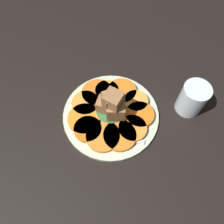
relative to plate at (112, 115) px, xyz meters
The scene contains 16 objects.
table_slab 1.52cm from the plate, ahead, with size 120.00×120.00×2.00cm, color black.
plate is the anchor object (origin of this frame).
carrot_slice_0 7.35cm from the plate, 98.44° to the left, with size 6.88×6.88×1.27cm, color orange.
carrot_slice_1 7.65cm from the plate, 120.57° to the left, with size 8.99×8.99×1.27cm, color orange.
carrot_slice_2 7.83cm from the plate, 156.46° to the left, with size 7.79×7.79×1.27cm, color orange.
carrot_slice_3 7.42cm from the plate, 165.40° to the right, with size 9.18×9.18×1.27cm, color orange.
carrot_slice_4 7.94cm from the plate, 141.44° to the right, with size 7.43×7.43×1.27cm, color orange.
carrot_slice_5 7.29cm from the plate, 107.02° to the right, with size 8.89×8.89×1.27cm, color orange.
carrot_slice_6 7.25cm from the plate, 71.50° to the right, with size 8.68×8.68×1.27cm, color orange.
carrot_slice_7 7.54cm from the plate, 40.09° to the right, with size 7.57×7.57×1.27cm, color orange.
carrot_slice_8 7.99cm from the plate, ahead, with size 7.88×7.88×1.27cm, color orange.
carrot_slice_9 8.04cm from the plate, 26.85° to the left, with size 6.89×6.89×1.27cm, color #F9963A.
carrot_slice_10 7.85cm from the plate, 65.12° to the left, with size 8.41×8.41×1.27cm, color orange.
center_pile 5.01cm from the plate, 53.30° to the right, with size 8.12×7.30×10.43cm.
fork 6.71cm from the plate, 97.72° to the right, with size 18.46×5.46×0.40cm.
water_glass 22.48cm from the plate, ahead, with size 7.23×7.23×9.33cm.
Camera 1 is at (-0.32, -28.16, 56.63)cm, focal length 35.00 mm.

